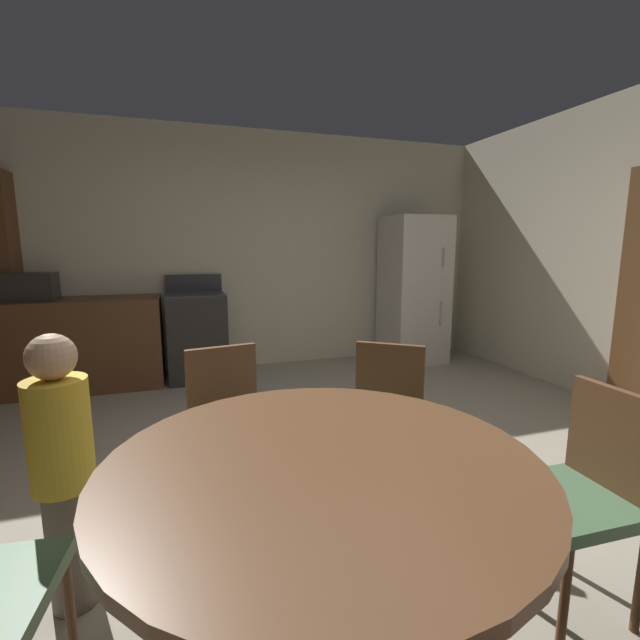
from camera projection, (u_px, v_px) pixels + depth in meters
ground_plane at (340, 503)px, 2.39m from camera, size 14.00×14.00×0.00m
wall_back at (249, 251)px, 5.03m from camera, size 6.00×0.12×2.70m
kitchen_counter at (70, 345)px, 4.24m from camera, size 1.72×0.60×0.90m
oven_range at (197, 335)px, 4.61m from camera, size 0.60×0.60×1.10m
refrigerator at (413, 290)px, 5.27m from camera, size 0.68×0.68×1.76m
microwave at (29, 287)px, 4.06m from camera, size 0.44×0.32×0.26m
dining_table at (323, 502)px, 1.34m from camera, size 1.33×1.33×0.76m
chair_northeast at (385, 415)px, 2.33m from camera, size 0.56×0.56×0.87m
chair_north at (229, 419)px, 2.27m from camera, size 0.46×0.46×0.87m
chair_east at (586, 485)px, 1.64m from camera, size 0.42×0.42×0.87m
person_child at (63, 467)px, 1.62m from camera, size 0.31×0.31×1.09m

